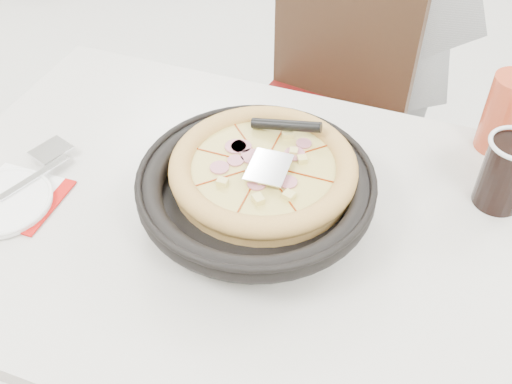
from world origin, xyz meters
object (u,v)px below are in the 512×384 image
(chair_far, at_px, (311,130))
(side_plate, at_px, (4,202))
(cola_glass, at_px, (505,175))
(main_table, at_px, (249,334))
(pizza_pan, at_px, (256,195))
(red_cup, at_px, (506,114))
(pizza, at_px, (263,174))

(chair_far, xyz_separation_m, side_plate, (-0.37, -0.74, 0.28))
(side_plate, height_order, cola_glass, cola_glass)
(side_plate, bearing_deg, cola_glass, 21.16)
(chair_far, bearing_deg, main_table, 103.59)
(main_table, bearing_deg, cola_glass, 25.34)
(chair_far, distance_m, side_plate, 0.88)
(chair_far, height_order, pizza_pan, chair_far)
(main_table, height_order, red_cup, red_cup)
(cola_glass, distance_m, red_cup, 0.16)
(main_table, xyz_separation_m, cola_glass, (0.41, 0.19, 0.44))
(main_table, relative_size, chair_far, 1.26)
(chair_far, distance_m, pizza, 0.66)
(pizza_pan, xyz_separation_m, pizza, (0.00, 0.04, 0.02))
(main_table, distance_m, red_cup, 0.70)
(pizza_pan, relative_size, side_plate, 2.10)
(red_cup, bearing_deg, pizza, -141.82)
(main_table, relative_size, pizza, 3.77)
(cola_glass, bearing_deg, pizza_pan, -155.98)
(cola_glass, bearing_deg, chair_far, 137.15)
(pizza_pan, height_order, side_plate, pizza_pan)
(red_cup, bearing_deg, side_plate, -149.39)
(main_table, xyz_separation_m, chair_far, (-0.05, 0.62, 0.10))
(chair_far, distance_m, cola_glass, 0.71)
(side_plate, distance_m, red_cup, 0.95)
(side_plate, bearing_deg, pizza_pan, 18.40)
(cola_glass, relative_size, red_cup, 0.81)
(pizza_pan, distance_m, red_cup, 0.51)
(pizza_pan, distance_m, side_plate, 0.45)
(pizza_pan, distance_m, pizza, 0.04)
(main_table, bearing_deg, side_plate, -163.16)
(pizza, height_order, red_cup, red_cup)
(pizza, distance_m, cola_glass, 0.42)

